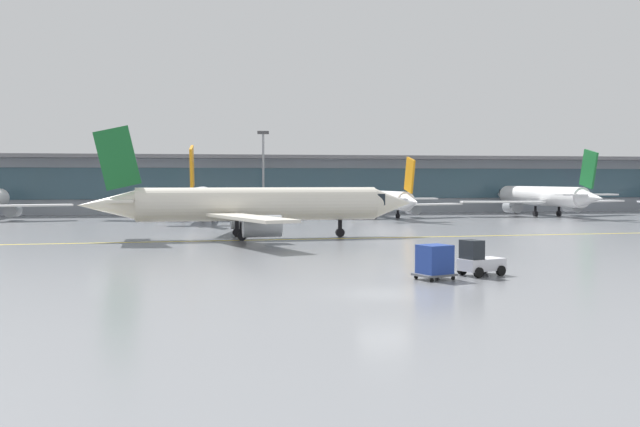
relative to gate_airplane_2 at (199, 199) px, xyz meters
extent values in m
plane|color=slate|center=(9.56, -67.24, -2.95)|extent=(400.00, 400.00, 0.00)
cube|color=yellow|center=(5.95, -34.87, -2.95)|extent=(109.81, 7.17, 0.01)
cube|color=#8C939E|center=(9.56, 21.31, 1.55)|extent=(203.34, 8.00, 9.00)
cube|color=#385666|center=(9.56, 17.23, 2.00)|extent=(195.20, 0.16, 5.04)
cube|color=slate|center=(9.56, 19.81, 6.35)|extent=(211.47, 11.00, 0.60)
cone|color=white|center=(-29.32, 14.05, -0.08)|extent=(2.78, 3.45, 2.65)
cube|color=white|center=(-22.69, 0.43, -0.85)|extent=(11.79, 5.30, 0.23)
cylinder|color=#999EA3|center=(-24.94, 1.75, -1.62)|extent=(1.84, 3.02, 1.72)
cylinder|color=silver|center=(0.02, 0.38, 0.10)|extent=(4.18, 21.47, 2.96)
cone|color=silver|center=(0.73, 12.81, 0.10)|extent=(3.01, 3.71, 2.81)
cube|color=black|center=(0.60, 10.44, 0.47)|extent=(2.46, 2.79, 1.04)
cone|color=silver|center=(-0.72, -12.63, 0.10)|extent=(2.78, 4.88, 2.52)
cube|color=silver|center=(-7.65, -0.93, -0.72)|extent=(12.44, 6.67, 0.24)
cylinder|color=#999EA3|center=(-5.14, 0.24, -1.54)|extent=(2.01, 3.24, 1.83)
cube|color=silver|center=(7.49, -1.79, -0.72)|extent=(12.51, 5.42, 0.24)
cylinder|color=#999EA3|center=(5.13, -0.35, -1.54)|extent=(2.01, 3.24, 1.83)
cube|color=orange|center=(-0.67, -11.69, 4.11)|extent=(0.54, 4.01, 5.58)
cube|color=silver|center=(-2.82, -11.21, 0.54)|extent=(4.47, 2.34, 0.21)
cube|color=silver|center=(1.53, -11.46, 0.54)|extent=(4.47, 2.34, 0.21)
cylinder|color=black|center=(0.45, 7.84, -2.17)|extent=(0.38, 0.38, 1.57)
cylinder|color=black|center=(0.45, 7.84, -2.56)|extent=(0.52, 0.81, 0.78)
cylinder|color=black|center=(-2.08, -1.24, -2.17)|extent=(0.38, 0.38, 1.57)
cylinder|color=black|center=(-2.08, -1.24, -2.56)|extent=(0.52, 0.81, 0.78)
cylinder|color=black|center=(1.92, -1.47, -2.17)|extent=(0.38, 0.38, 1.57)
cylinder|color=black|center=(1.92, -1.47, -2.56)|extent=(0.52, 0.81, 0.78)
cylinder|color=white|center=(26.56, 1.07, -0.28)|extent=(4.29, 18.83, 2.59)
cone|color=white|center=(25.57, 11.91, -0.28)|extent=(2.74, 3.32, 2.46)
cube|color=black|center=(25.76, 9.84, 0.04)|extent=(2.23, 2.51, 0.91)
cone|color=white|center=(27.61, -10.29, -0.28)|extent=(2.57, 4.33, 2.20)
cube|color=white|center=(20.10, -1.06, -1.00)|extent=(10.94, 4.39, 0.21)
cylinder|color=#999EA3|center=(22.12, 0.27, -1.72)|extent=(1.85, 2.88, 1.60)
cube|color=white|center=(33.31, 0.16, -1.00)|extent=(10.83, 6.15, 0.21)
cylinder|color=#999EA3|center=(31.08, 1.10, -1.72)|extent=(1.85, 2.88, 1.60)
cube|color=orange|center=(27.53, -9.47, 3.22)|extent=(0.59, 3.51, 4.88)
cube|color=white|center=(25.61, -9.34, 0.10)|extent=(3.96, 2.17, 0.18)
cube|color=white|center=(29.40, -8.99, 0.10)|extent=(3.96, 2.17, 0.18)
cylinder|color=black|center=(25.96, 7.57, -2.27)|extent=(0.34, 0.34, 1.37)
cylinder|color=black|center=(25.96, 7.57, -2.61)|extent=(0.48, 0.72, 0.69)
cylinder|color=black|center=(24.96, -0.61, -2.27)|extent=(0.34, 0.34, 1.37)
cylinder|color=black|center=(24.96, -0.61, -2.61)|extent=(0.48, 0.72, 0.69)
cylinder|color=black|center=(28.45, -0.29, -2.27)|extent=(0.34, 0.34, 1.37)
cylinder|color=black|center=(28.45, -0.29, -2.61)|extent=(0.48, 0.72, 0.69)
cylinder|color=white|center=(52.33, 3.33, 0.10)|extent=(4.73, 21.51, 2.96)
cone|color=white|center=(51.29, 15.73, 0.10)|extent=(3.10, 3.78, 2.81)
cube|color=black|center=(51.49, 13.37, 0.47)|extent=(2.53, 2.85, 1.04)
cone|color=white|center=(53.41, -9.66, 0.10)|extent=(2.91, 4.93, 2.52)
cube|color=white|center=(44.92, 0.96, -0.72)|extent=(12.51, 5.12, 0.24)
cylinder|color=#999EA3|center=(47.24, 2.47, -1.54)|extent=(2.09, 3.28, 1.83)
cube|color=white|center=(60.03, 2.23, -0.72)|extent=(12.39, 6.94, 0.24)
cylinder|color=#999EA3|center=(57.49, 3.33, -1.54)|extent=(2.09, 3.28, 1.83)
cube|color=#19662D|center=(53.34, -8.71, 4.11)|extent=(0.65, 4.01, 5.58)
cube|color=white|center=(51.14, -8.55, 0.54)|extent=(4.52, 2.45, 0.21)
cube|color=white|center=(55.48, -8.18, 0.54)|extent=(4.52, 2.45, 0.21)
cylinder|color=black|center=(51.70, 10.77, -2.17)|extent=(0.38, 0.38, 1.57)
cylinder|color=black|center=(51.70, 10.77, -2.56)|extent=(0.54, 0.82, 0.78)
cylinder|color=black|center=(50.47, 1.43, -2.17)|extent=(0.38, 0.38, 1.57)
cylinder|color=black|center=(50.47, 1.43, -2.56)|extent=(0.54, 0.82, 0.78)
cylinder|color=black|center=(54.47, 1.76, -2.17)|extent=(0.38, 0.38, 1.57)
cylinder|color=black|center=(54.47, 1.76, -2.56)|extent=(0.54, 0.82, 0.78)
cylinder|color=silver|center=(5.95, -32.87, 0.30)|extent=(22.94, 4.57, 3.16)
cone|color=silver|center=(19.22, -32.04, 0.30)|extent=(3.98, 3.24, 3.01)
cube|color=black|center=(16.69, -32.20, 0.70)|extent=(3.00, 2.64, 1.11)
cone|color=silver|center=(-7.95, -33.73, 0.30)|extent=(5.22, 3.00, 2.69)
cube|color=silver|center=(3.59, -24.90, -0.57)|extent=(5.73, 13.37, 0.26)
cylinder|color=#999EA3|center=(5.15, -27.41, -1.45)|extent=(3.47, 2.16, 1.95)
cube|color=silver|center=(4.59, -41.06, -0.57)|extent=(7.18, 13.27, 0.26)
cylinder|color=#999EA3|center=(5.83, -38.38, -1.45)|extent=(3.47, 2.16, 1.95)
cube|color=#19662D|center=(-6.94, -33.67, 4.59)|extent=(4.28, 0.60, 5.96)
cube|color=silver|center=(-6.71, -31.32, 0.78)|extent=(2.52, 4.78, 0.22)
cube|color=silver|center=(-6.42, -35.97, 0.78)|extent=(2.52, 4.78, 0.22)
cylinder|color=black|center=(13.91, -32.37, -2.12)|extent=(0.41, 0.41, 1.68)
cylinder|color=black|center=(13.91, -32.37, -2.53)|extent=(0.87, 0.56, 0.84)
cylinder|color=black|center=(3.96, -30.85, -2.12)|extent=(0.41, 0.41, 1.68)
cylinder|color=black|center=(3.96, -30.85, -2.53)|extent=(0.87, 0.56, 0.84)
cylinder|color=black|center=(4.23, -35.12, -2.12)|extent=(0.41, 0.41, 1.68)
cylinder|color=black|center=(4.23, -35.12, -2.53)|extent=(0.87, 0.56, 0.84)
cube|color=silver|center=(16.82, -61.54, -2.30)|extent=(2.93, 2.23, 0.70)
cube|color=#1E2328|center=(16.12, -61.80, -1.40)|extent=(1.28, 1.48, 1.10)
cylinder|color=black|center=(17.37, -60.58, -2.65)|extent=(0.64, 0.42, 0.60)
cylinder|color=black|center=(17.86, -61.89, -2.65)|extent=(0.64, 0.42, 0.60)
cylinder|color=black|center=(15.78, -61.18, -2.65)|extent=(0.64, 0.42, 0.60)
cylinder|color=black|center=(16.27, -62.49, -2.65)|extent=(0.64, 0.42, 0.60)
cube|color=#595B60|center=(13.58, -62.76, -2.67)|extent=(2.53, 2.24, 0.12)
cube|color=navy|center=(13.58, -62.76, -1.81)|extent=(2.03, 1.97, 1.60)
cylinder|color=black|center=(14.03, -61.84, -2.84)|extent=(0.24, 0.17, 0.22)
cylinder|color=black|center=(14.53, -63.15, -2.84)|extent=(0.24, 0.17, 0.22)
cylinder|color=black|center=(12.63, -62.37, -2.84)|extent=(0.24, 0.17, 0.22)
cylinder|color=black|center=(13.12, -63.68, -2.84)|extent=(0.24, 0.17, 0.22)
cylinder|color=gray|center=(10.03, 12.96, 3.43)|extent=(0.36, 0.36, 12.77)
cube|color=#3F3F42|center=(10.03, 12.96, 10.07)|extent=(1.80, 0.30, 0.50)
camera|label=1|loc=(0.96, -101.26, 2.63)|focal=40.43mm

